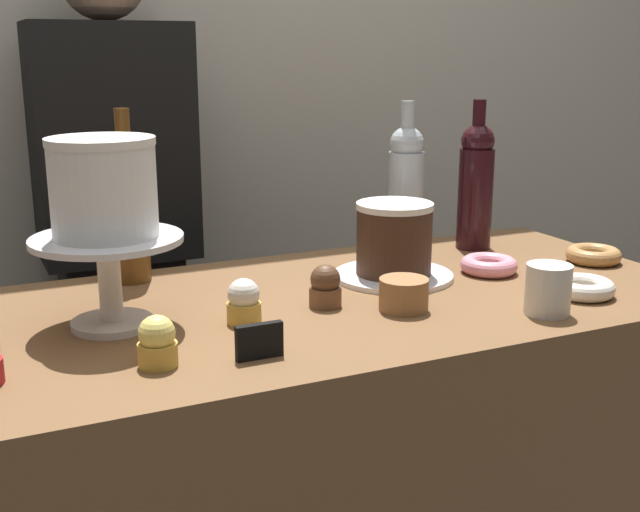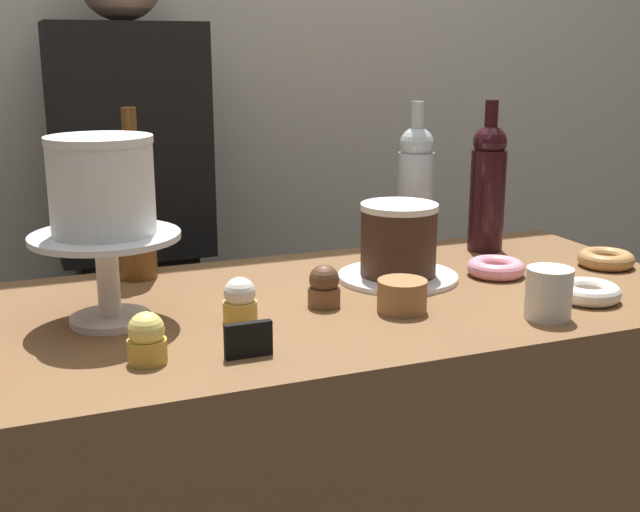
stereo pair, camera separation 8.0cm
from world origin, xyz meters
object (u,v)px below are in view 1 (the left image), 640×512
cake_stand_pedestal (109,266)px  price_sign_chalkboard (259,341)px  wine_bottle_clear (406,188)px  donut_sugar (583,287)px  donut_pink (489,265)px  coffee_cup_ceramic (548,289)px  cupcake_vanilla (244,302)px  wine_bottle_dark_red (476,184)px  white_layer_cake (103,187)px  cupcake_chocolate (325,287)px  chocolate_round_cake (394,238)px  cupcake_lemon (157,342)px  donut_maple (593,255)px  barista_figure (120,260)px  wine_bottle_amber (127,206)px  cookie_stack (404,294)px

cake_stand_pedestal → price_sign_chalkboard: bearing=-53.8°
wine_bottle_clear → donut_sugar: size_ratio=2.91×
donut_pink → price_sign_chalkboard: size_ratio=1.60×
coffee_cup_ceramic → cupcake_vanilla: bearing=160.3°
donut_pink → wine_bottle_dark_red: bearing=63.1°
white_layer_cake → wine_bottle_clear: bearing=17.5°
cupcake_chocolate → cupcake_vanilla: 0.16m
wine_bottle_clear → donut_sugar: bearing=-71.7°
wine_bottle_clear → donut_pink: size_ratio=2.91×
coffee_cup_ceramic → cupcake_chocolate: bearing=148.9°
chocolate_round_cake → donut_sugar: (0.25, -0.24, -0.06)m
cupcake_lemon → donut_sugar: bearing=0.1°
coffee_cup_ceramic → white_layer_cake: bearing=160.2°
donut_sugar → donut_pink: bearing=107.1°
cupcake_vanilla → donut_maple: cupcake_vanilla is taller
cupcake_lemon → donut_pink: (0.71, 0.20, -0.02)m
donut_maple → barista_figure: barista_figure is taller
white_layer_cake → price_sign_chalkboard: (0.16, -0.23, -0.20)m
cake_stand_pedestal → donut_pink: size_ratio=2.11×
cupcake_lemon → donut_maple: (0.96, 0.17, -0.02)m
chocolate_round_cake → cupcake_lemon: 0.58m
chocolate_round_cake → donut_maple: bearing=-9.5°
cake_stand_pedestal → wine_bottle_amber: (0.08, 0.25, 0.04)m
wine_bottle_clear → barista_figure: (-0.52, 0.48, -0.22)m
wine_bottle_clear → donut_maple: (0.32, -0.23, -0.13)m
wine_bottle_dark_red → coffee_cup_ceramic: size_ratio=3.83×
wine_bottle_dark_red → coffee_cup_ceramic: (-0.16, -0.43, -0.10)m
cupcake_chocolate → cookie_stack: (0.11, -0.07, -0.01)m
cake_stand_pedestal → cupcake_chocolate: 0.36m
wine_bottle_dark_red → white_layer_cake: bearing=-167.0°
cookie_stack → price_sign_chalkboard: bearing=-161.1°
white_layer_cake → barista_figure: barista_figure is taller
wine_bottle_dark_red → donut_sugar: (-0.03, -0.38, -0.13)m
cake_stand_pedestal → cookie_stack: 0.49m
donut_pink → donut_maple: (0.25, -0.03, 0.00)m
price_sign_chalkboard → donut_maple: bearing=14.2°
cupcake_vanilla → donut_maple: bearing=3.8°
wine_bottle_dark_red → donut_maple: (0.15, -0.21, -0.13)m
wine_bottle_dark_red → donut_pink: (-0.09, -0.18, -0.13)m
cupcake_chocolate → donut_sugar: cupcake_chocolate is taller
cake_stand_pedestal → wine_bottle_dark_red: bearing=13.0°
coffee_cup_ceramic → donut_pink: bearing=75.4°
wine_bottle_dark_red → cake_stand_pedestal: bearing=-167.0°
wine_bottle_amber → donut_sugar: wine_bottle_amber is taller
donut_sugar → cookie_stack: 0.34m
donut_pink → price_sign_chalkboard: price_sign_chalkboard is taller
cupcake_vanilla → cupcake_chocolate: bearing=8.1°
donut_sugar → donut_maple: bearing=42.7°
wine_bottle_amber → cupcake_chocolate: bearing=-48.3°
cupcake_lemon → barista_figure: size_ratio=0.05×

